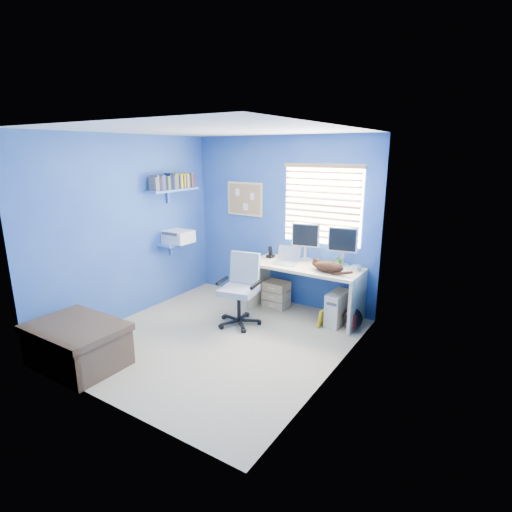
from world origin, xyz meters
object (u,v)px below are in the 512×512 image
Objects in this scene: desk at (305,291)px; laptop at (286,256)px; cat at (329,267)px; office_chair at (240,298)px; tower_pc at (337,308)px.

laptop is (-0.27, -0.07, 0.48)m from desk.
cat is (0.39, -0.12, 0.44)m from desk.
desk is at bearing 48.93° from office_chair.
desk is at bearing 179.76° from cat.
laptop is 0.88m from office_chair.
cat is at bearing -10.55° from laptop.
cat is at bearing 30.37° from office_chair.
cat is 0.61m from tower_pc.
laptop is 0.66m from cat.
laptop reaches higher than office_chair.
desk is 0.53m from tower_pc.
desk is 0.55m from laptop.
cat is (0.66, -0.05, -0.04)m from laptop.
office_chair is (-0.35, -0.64, -0.49)m from laptop.
laptop reaches higher than tower_pc.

